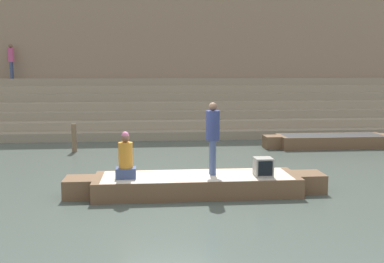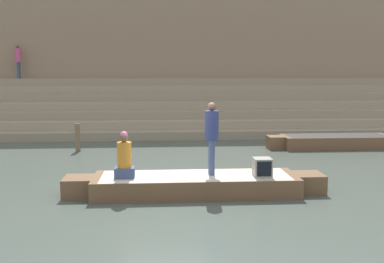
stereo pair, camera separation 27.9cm
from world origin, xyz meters
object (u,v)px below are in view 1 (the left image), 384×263
at_px(person_standing, 213,133).
at_px(mooring_post, 74,138).
at_px(tv_set, 263,167).
at_px(rowboat_main, 197,184).
at_px(person_rowing, 126,159).
at_px(moored_boat_shore, 332,141).
at_px(person_on_steps, 11,59).

height_order(person_standing, mooring_post, person_standing).
bearing_deg(person_standing, tv_set, 2.77).
distance_m(rowboat_main, person_standing, 1.29).
bearing_deg(rowboat_main, person_rowing, -179.48).
relative_size(person_rowing, moored_boat_shore, 0.21).
height_order(person_rowing, mooring_post, person_rowing).
distance_m(person_rowing, tv_set, 3.27).
bearing_deg(mooring_post, person_standing, -54.15).
bearing_deg(person_standing, rowboat_main, -153.59).
xyz_separation_m(person_rowing, moored_boat_shore, (7.57, 6.17, -0.64)).
xyz_separation_m(moored_boat_shore, mooring_post, (-9.75, -0.09, 0.26)).
distance_m(moored_boat_shore, mooring_post, 9.76).
bearing_deg(rowboat_main, mooring_post, 119.66).
distance_m(rowboat_main, tv_set, 1.65).
bearing_deg(rowboat_main, tv_set, -9.34).
distance_m(person_rowing, moored_boat_shore, 9.79).
bearing_deg(moored_boat_shore, person_on_steps, 155.00).
relative_size(person_standing, moored_boat_shore, 0.33).
height_order(person_rowing, moored_boat_shore, person_rowing).
distance_m(person_rowing, person_on_steps, 15.05).
relative_size(rowboat_main, person_rowing, 5.68).
bearing_deg(person_on_steps, tv_set, -18.32).
height_order(person_standing, person_on_steps, person_on_steps).
bearing_deg(rowboat_main, person_on_steps, 118.09).
relative_size(rowboat_main, moored_boat_shore, 1.17).
xyz_separation_m(person_standing, mooring_post, (-4.25, 5.89, -0.95)).
distance_m(person_rowing, mooring_post, 6.47).
xyz_separation_m(rowboat_main, moored_boat_shore, (5.90, 6.06, 0.01)).
xyz_separation_m(tv_set, person_on_steps, (-9.65, 13.43, 2.87)).
bearing_deg(person_on_steps, mooring_post, -24.04).
height_order(tv_set, person_on_steps, person_on_steps).
relative_size(rowboat_main, tv_set, 14.45).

